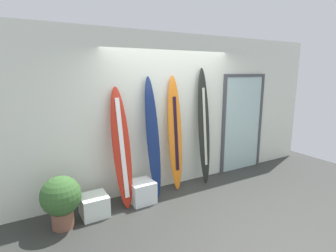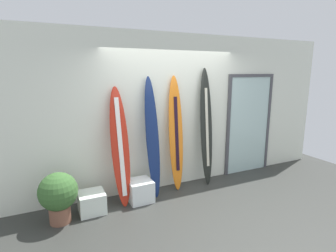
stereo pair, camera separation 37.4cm
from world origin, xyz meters
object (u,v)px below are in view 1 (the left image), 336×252
at_px(surfboard_navy, 153,138).
at_px(display_block_left, 142,192).
at_px(surfboard_crimson, 122,148).
at_px(display_block_center, 94,205).
at_px(glass_door, 242,121).
at_px(surfboard_charcoal, 204,127).
at_px(potted_plant, 61,198).
at_px(surfboard_sunset, 175,134).

xyz_separation_m(surfboard_navy, display_block_left, (-0.29, -0.13, -0.85)).
distance_m(surfboard_crimson, display_block_center, 0.95).
height_order(display_block_left, glass_door, glass_door).
bearing_deg(surfboard_charcoal, potted_plant, -173.40).
bearing_deg(surfboard_charcoal, surfboard_sunset, 177.56).
bearing_deg(surfboard_navy, surfboard_crimson, -175.99).
relative_size(display_block_left, glass_door, 0.19).
distance_m(surfboard_sunset, display_block_left, 1.16).
bearing_deg(surfboard_navy, display_block_center, -171.20).
height_order(surfboard_charcoal, glass_door, surfboard_charcoal).
bearing_deg(display_block_center, surfboard_sunset, 8.54).
distance_m(surfboard_navy, display_block_center, 1.40).
relative_size(surfboard_crimson, glass_door, 0.92).
height_order(surfboard_navy, surfboard_charcoal, surfboard_charcoal).
height_order(display_block_center, potted_plant, potted_plant).
relative_size(display_block_center, glass_door, 0.19).
distance_m(surfboard_charcoal, display_block_left, 1.68).
height_order(surfboard_navy, surfboard_sunset, surfboard_sunset).
bearing_deg(surfboard_sunset, surfboard_navy, -172.06).
distance_m(surfboard_sunset, surfboard_charcoal, 0.63).
xyz_separation_m(surfboard_sunset, glass_door, (1.80, 0.14, 0.05)).
bearing_deg(potted_plant, surfboard_sunset, 9.35).
bearing_deg(surfboard_sunset, surfboard_crimson, -174.19).
bearing_deg(surfboard_sunset, glass_door, 4.48).
distance_m(surfboard_crimson, surfboard_navy, 0.58).
relative_size(surfboard_charcoal, glass_door, 1.06).
distance_m(surfboard_navy, display_block_left, 0.91).
bearing_deg(surfboard_crimson, display_block_left, -17.63).
xyz_separation_m(surfboard_charcoal, potted_plant, (-2.64, -0.31, -0.67)).
bearing_deg(surfboard_charcoal, surfboard_crimson, -177.25).
relative_size(surfboard_charcoal, potted_plant, 2.96).
relative_size(display_block_left, potted_plant, 0.54).
xyz_separation_m(surfboard_charcoal, display_block_left, (-1.39, -0.17, -0.92)).
bearing_deg(display_block_left, potted_plant, -173.88).
bearing_deg(surfboard_navy, glass_door, 5.21).
bearing_deg(surfboard_charcoal, glass_door, 8.11).
xyz_separation_m(surfboard_crimson, surfboard_sunset, (1.05, 0.11, 0.07)).
xyz_separation_m(display_block_left, glass_door, (2.56, 0.34, 0.90)).
height_order(display_block_center, glass_door, glass_door).
xyz_separation_m(surfboard_sunset, display_block_left, (-0.76, -0.20, -0.84)).
bearing_deg(glass_door, surfboard_sunset, -175.52).
height_order(surfboard_crimson, surfboard_navy, surfboard_navy).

